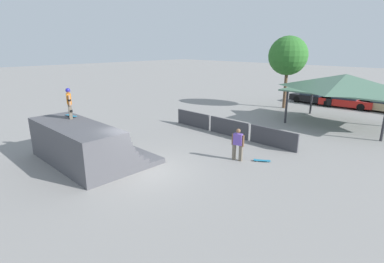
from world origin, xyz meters
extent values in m
plane|color=gray|center=(0.00, 0.00, 0.00)|extent=(160.00, 160.00, 0.00)
cube|color=#4C4C51|center=(-2.99, -0.64, 0.12)|extent=(5.99, 4.13, 0.25)
cube|color=#4C4C51|center=(-2.99, -1.12, 0.37)|extent=(5.99, 3.16, 0.25)
cube|color=#4C4C51|center=(-2.99, -1.30, 0.62)|extent=(5.99, 2.81, 0.25)
cube|color=#4C4C51|center=(-2.99, -1.42, 0.87)|extent=(5.99, 2.58, 0.25)
cube|color=#4C4C51|center=(-2.99, -1.50, 1.12)|extent=(5.99, 2.41, 0.25)
cube|color=#4C4C51|center=(-2.99, -1.56, 1.37)|extent=(5.99, 2.28, 0.25)
cube|color=#4C4C51|center=(-2.99, -1.61, 1.62)|extent=(5.99, 2.20, 0.25)
cube|color=#4C4C51|center=(-2.99, -1.63, 1.86)|extent=(5.99, 2.15, 0.25)
cylinder|color=silver|center=(-2.99, -0.57, 1.95)|extent=(5.87, 0.07, 0.07)
cube|color=#6B6051|center=(-4.12, -1.24, 2.36)|extent=(0.18, 0.18, 0.75)
cube|color=black|center=(-4.11, -1.22, 2.41)|extent=(0.21, 0.18, 0.11)
cube|color=#6B6051|center=(-4.43, -1.14, 2.36)|extent=(0.18, 0.18, 0.75)
cube|color=black|center=(-4.42, -1.11, 2.41)|extent=(0.21, 0.18, 0.11)
cube|color=orange|center=(-4.28, -1.19, 3.00)|extent=(0.45, 0.32, 0.53)
cylinder|color=#A87A5B|center=(-4.04, -1.27, 2.96)|extent=(0.13, 0.13, 0.53)
cylinder|color=black|center=(-4.04, -1.27, 2.97)|extent=(0.19, 0.19, 0.08)
cylinder|color=#A87A5B|center=(-4.52, -1.11, 2.96)|extent=(0.13, 0.13, 0.53)
cylinder|color=black|center=(-4.52, -1.11, 2.97)|extent=(0.19, 0.19, 0.08)
sphere|color=#A87A5B|center=(-4.28, -1.19, 3.40)|extent=(0.21, 0.21, 0.21)
sphere|color=#232399|center=(-4.28, -1.19, 3.43)|extent=(0.23, 0.23, 0.23)
cylinder|color=red|center=(-4.40, -0.93, 2.01)|extent=(0.06, 0.04, 0.05)
cylinder|color=red|center=(-4.39, -1.07, 2.01)|extent=(0.06, 0.04, 0.05)
cylinder|color=red|center=(-4.89, -0.98, 2.01)|extent=(0.06, 0.04, 0.05)
cylinder|color=red|center=(-4.88, -1.12, 2.01)|extent=(0.06, 0.04, 0.05)
cube|color=teal|center=(-4.64, -1.03, 2.05)|extent=(0.81, 0.29, 0.02)
cube|color=teal|center=(-4.28, -0.98, 2.07)|extent=(0.12, 0.21, 0.02)
cube|color=#6B6051|center=(2.16, 4.16, 0.41)|extent=(0.18, 0.18, 0.81)
cube|color=#6B6051|center=(2.51, 4.24, 0.41)|extent=(0.18, 0.18, 0.81)
cube|color=#6B4CB7|center=(2.33, 4.20, 1.10)|extent=(0.48, 0.32, 0.58)
cylinder|color=brown|center=(2.06, 4.13, 1.06)|extent=(0.13, 0.13, 0.58)
cylinder|color=brown|center=(2.60, 4.26, 1.06)|extent=(0.13, 0.13, 0.58)
sphere|color=brown|center=(2.33, 4.20, 1.54)|extent=(0.22, 0.22, 0.22)
cylinder|color=silver|center=(3.19, 4.71, 0.03)|extent=(0.06, 0.05, 0.05)
cylinder|color=silver|center=(3.11, 4.82, 0.03)|extent=(0.06, 0.05, 0.05)
cylinder|color=silver|center=(3.60, 4.99, 0.03)|extent=(0.06, 0.05, 0.05)
cylinder|color=silver|center=(3.52, 5.10, 0.03)|extent=(0.06, 0.05, 0.05)
cube|color=teal|center=(3.36, 4.90, 0.06)|extent=(0.78, 0.62, 0.02)
cube|color=teal|center=(3.05, 4.69, 0.08)|extent=(0.19, 0.22, 0.02)
cube|color=#3D3D42|center=(-3.79, 7.33, 0.53)|extent=(2.98, 0.12, 1.05)
cube|color=#3D3D42|center=(-0.62, 7.33, 0.53)|extent=(2.98, 0.12, 1.05)
cube|color=#3D3D42|center=(2.55, 7.33, 0.53)|extent=(2.98, 0.12, 1.05)
cylinder|color=#2D2D33|center=(0.43, 12.84, 1.20)|extent=(0.16, 0.16, 2.40)
cylinder|color=#2D2D33|center=(6.73, 12.84, 1.20)|extent=(0.16, 0.16, 2.40)
cylinder|color=#2D2D33|center=(0.43, 17.24, 1.20)|extent=(0.16, 0.16, 2.40)
cube|color=#4C705B|center=(3.58, 15.04, 2.45)|extent=(7.41, 5.17, 0.10)
pyramid|color=#4C705B|center=(3.58, 15.04, 3.08)|extent=(7.26, 5.07, 1.17)
cylinder|color=brown|center=(-2.35, 17.90, 1.73)|extent=(0.28, 0.28, 3.46)
sphere|color=#2D6B28|center=(-2.35, 17.90, 4.70)|extent=(3.42, 3.42, 3.42)
cube|color=black|center=(-1.40, 22.10, 0.48)|extent=(4.48, 2.05, 0.62)
cube|color=#283342|center=(-1.51, 22.11, 1.02)|extent=(2.12, 1.60, 0.46)
cube|color=black|center=(-1.51, 22.11, 1.25)|extent=(2.03, 1.56, 0.04)
cylinder|color=black|center=(-0.01, 22.78, 0.32)|extent=(0.65, 0.25, 0.64)
cylinder|color=black|center=(-0.13, 21.21, 0.32)|extent=(0.65, 0.25, 0.64)
cylinder|color=black|center=(-2.67, 22.98, 0.32)|extent=(0.65, 0.25, 0.64)
cylinder|color=black|center=(-2.78, 21.41, 0.32)|extent=(0.65, 0.25, 0.64)
cube|color=red|center=(1.69, 22.07, 0.48)|extent=(4.64, 2.04, 0.62)
cube|color=#283342|center=(1.57, 22.06, 1.02)|extent=(2.21, 1.55, 0.46)
cube|color=red|center=(1.57, 22.06, 1.25)|extent=(2.11, 1.51, 0.04)
cylinder|color=black|center=(2.99, 22.93, 0.32)|extent=(0.66, 0.26, 0.64)
cylinder|color=black|center=(3.13, 21.47, 0.32)|extent=(0.66, 0.26, 0.64)
cylinder|color=black|center=(0.25, 22.67, 0.32)|extent=(0.66, 0.26, 0.64)
cylinder|color=black|center=(0.39, 21.21, 0.32)|extent=(0.66, 0.26, 0.64)
cylinder|color=black|center=(3.60, 23.30, 0.32)|extent=(0.65, 0.24, 0.64)
cylinder|color=black|center=(3.50, 21.73, 0.32)|extent=(0.65, 0.24, 0.64)
camera|label=1|loc=(10.58, -7.53, 5.61)|focal=28.00mm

